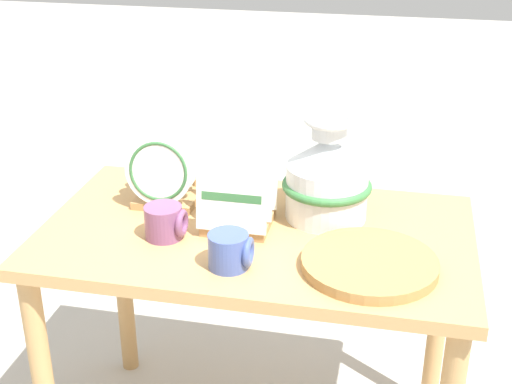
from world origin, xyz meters
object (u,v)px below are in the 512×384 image
(mug_plum_glaze, at_px, (165,222))
(mug_cobalt_glaze, at_px, (230,251))
(wicker_charger_stack, at_px, (369,264))
(dish_rack_round_plates, at_px, (167,175))
(dish_rack_square_plates, at_px, (239,203))
(ceramic_vase, at_px, (327,176))

(mug_plum_glaze, height_order, mug_cobalt_glaze, same)
(wicker_charger_stack, height_order, mug_plum_glaze, mug_plum_glaze)
(dish_rack_round_plates, distance_m, wicker_charger_stack, 0.65)
(wicker_charger_stack, relative_size, mug_cobalt_glaze, 3.07)
(dish_rack_square_plates, distance_m, mug_cobalt_glaze, 0.22)
(mug_plum_glaze, xyz_separation_m, mug_cobalt_glaze, (0.20, -0.11, 0.00))
(mug_plum_glaze, bearing_deg, wicker_charger_stack, -5.36)
(ceramic_vase, height_order, mug_cobalt_glaze, ceramic_vase)
(dish_rack_round_plates, distance_m, mug_plum_glaze, 0.22)
(ceramic_vase, relative_size, dish_rack_round_plates, 1.34)
(dish_rack_round_plates, bearing_deg, ceramic_vase, -0.08)
(ceramic_vase, relative_size, wicker_charger_stack, 0.89)
(dish_rack_square_plates, bearing_deg, mug_cobalt_glaze, -81.90)
(dish_rack_square_plates, relative_size, mug_plum_glaze, 1.95)
(dish_rack_square_plates, xyz_separation_m, mug_plum_glaze, (-0.17, -0.10, -0.02))
(ceramic_vase, xyz_separation_m, mug_cobalt_glaze, (-0.19, -0.31, -0.08))
(ceramic_vase, distance_m, mug_cobalt_glaze, 0.38)
(mug_cobalt_glaze, bearing_deg, dish_rack_square_plates, 98.10)
(ceramic_vase, bearing_deg, wicker_charger_stack, -61.66)
(mug_plum_glaze, bearing_deg, dish_rack_square_plates, 31.45)
(mug_plum_glaze, relative_size, mug_cobalt_glaze, 1.00)
(mug_plum_glaze, bearing_deg, dish_rack_round_plates, 107.21)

